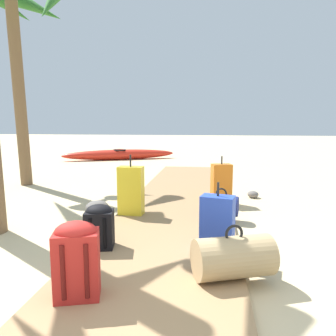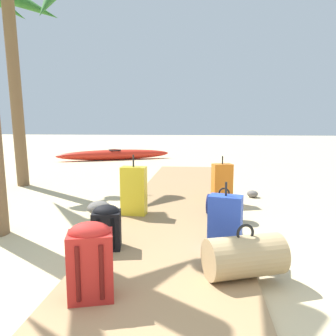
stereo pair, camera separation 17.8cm
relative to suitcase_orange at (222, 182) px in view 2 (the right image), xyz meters
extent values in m
plane|color=#D1BA8C|center=(-0.71, -0.74, -0.39)|extent=(60.00, 60.00, 0.00)
cube|color=#9E7A51|center=(-0.71, 0.06, -0.35)|extent=(1.67, 8.03, 0.08)
cube|color=orange|center=(0.00, 0.00, 0.00)|extent=(0.38, 0.30, 0.62)
cylinder|color=black|center=(0.00, 0.00, 0.38)|extent=(0.02, 0.02, 0.14)
cube|color=red|center=(-1.19, -3.34, -0.05)|extent=(0.39, 0.32, 0.52)
ellipsoid|color=red|center=(-1.19, -3.34, 0.21)|extent=(0.37, 0.30, 0.17)
cylinder|color=#5B110F|center=(-1.23, -3.48, -0.05)|extent=(0.04, 0.04, 0.42)
cylinder|color=#5B110F|center=(-1.07, -3.44, -0.05)|extent=(0.04, 0.04, 0.42)
cube|color=#2847B7|center=(-0.11, -2.31, -0.02)|extent=(0.37, 0.27, 0.59)
cylinder|color=black|center=(-0.11, -2.31, 0.35)|extent=(0.02, 0.02, 0.14)
cube|color=black|center=(-1.35, -2.36, -0.11)|extent=(0.33, 0.30, 0.40)
ellipsoid|color=black|center=(-1.35, -2.36, 0.09)|extent=(0.32, 0.28, 0.15)
cylinder|color=black|center=(-1.40, -2.50, -0.11)|extent=(0.04, 0.04, 0.32)
cylinder|color=black|center=(-1.26, -2.47, -0.11)|extent=(0.04, 0.04, 0.32)
cylinder|color=navy|center=(-0.03, -0.97, -0.17)|extent=(0.53, 0.38, 0.29)
torus|color=black|center=(-0.03, -0.97, 0.01)|extent=(0.17, 0.05, 0.16)
cube|color=gold|center=(-1.33, -1.08, 0.04)|extent=(0.36, 0.22, 0.70)
cylinder|color=black|center=(-1.33, -1.08, 0.48)|extent=(0.02, 0.02, 0.17)
cylinder|color=tan|center=(0.02, -2.86, -0.13)|extent=(0.76, 0.57, 0.36)
torus|color=black|center=(0.02, -2.86, 0.08)|extent=(0.16, 0.08, 0.16)
cylinder|color=brown|center=(-4.33, 1.12, 1.66)|extent=(0.25, 0.42, 4.11)
cone|color=#2D6B28|center=(-3.55, 1.23, 3.51)|extent=(0.56, 1.50, 1.27)
cone|color=#2D6B28|center=(-4.15, 1.80, 3.58)|extent=(1.47, 0.72, 0.93)
cone|color=#2D6B28|center=(-4.74, 1.49, 3.58)|extent=(1.04, 1.10, 0.80)
ellipsoid|color=red|center=(-3.61, 6.29, -0.20)|extent=(4.09, 2.22, 0.38)
torus|color=black|center=(-3.61, 6.29, -0.03)|extent=(0.65, 0.65, 0.05)
ellipsoid|color=slate|center=(-1.92, -0.86, -0.29)|extent=(0.50, 0.50, 0.21)
ellipsoid|color=slate|center=(0.61, 0.55, -0.32)|extent=(0.29, 0.29, 0.13)
camera|label=1|loc=(-0.19, -5.57, 1.03)|focal=34.64mm
camera|label=2|loc=(-0.37, -5.59, 1.03)|focal=34.64mm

